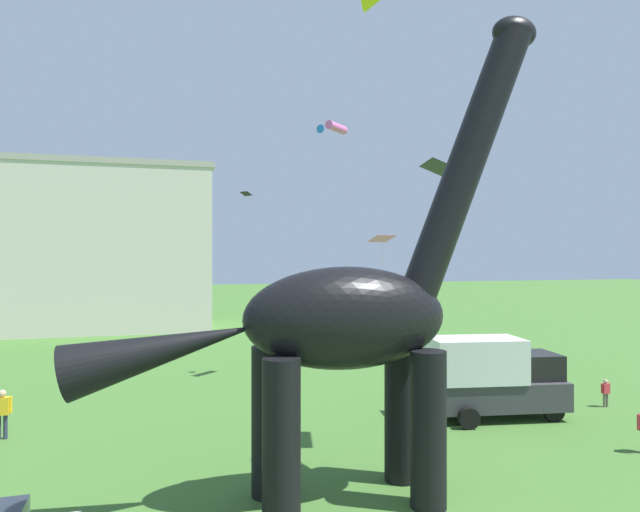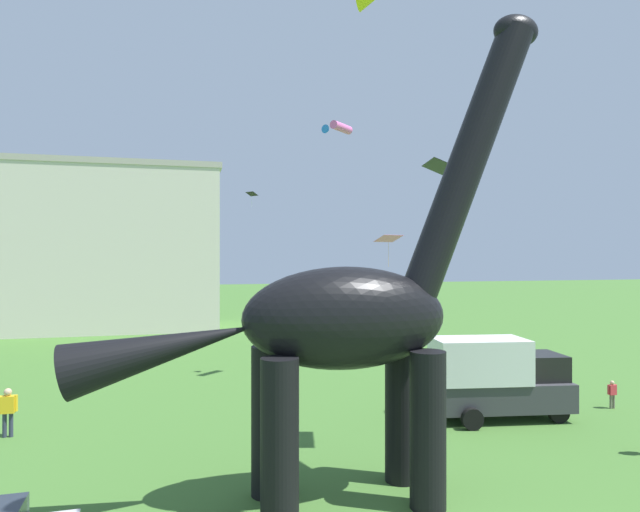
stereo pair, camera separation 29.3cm
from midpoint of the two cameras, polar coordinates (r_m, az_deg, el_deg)
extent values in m
cylinder|color=black|center=(16.58, 8.90, -15.51)|extent=(0.93, 0.93, 4.00)
cylinder|color=black|center=(15.03, 11.65, -17.15)|extent=(0.93, 0.93, 4.00)
cylinder|color=black|center=(15.54, -4.79, -16.56)|extent=(0.93, 0.93, 4.00)
cylinder|color=black|center=(13.88, -3.55, -18.61)|extent=(0.93, 0.93, 4.00)
ellipsoid|color=black|center=(14.57, 3.28, -6.39)|extent=(5.47, 2.36, 2.69)
cylinder|color=black|center=(16.14, 15.57, 9.60)|extent=(3.93, 1.01, 7.79)
ellipsoid|color=black|center=(17.89, 20.04, 20.96)|extent=(1.35, 0.84, 0.93)
cone|color=black|center=(14.00, -15.20, -9.19)|extent=(4.81, 1.35, 2.28)
cube|color=#38383D|center=(23.60, 18.16, -13.45)|extent=(5.85, 2.89, 1.10)
cube|color=black|center=(24.40, 21.90, -10.48)|extent=(2.05, 2.17, 1.00)
cube|color=silver|center=(22.92, 16.48, -10.28)|extent=(3.84, 2.51, 1.70)
cylinder|color=black|center=(25.67, 20.80, -13.61)|extent=(0.83, 0.37, 0.80)
cylinder|color=black|center=(24.02, 23.76, -14.55)|extent=(0.83, 0.37, 0.80)
cylinder|color=black|center=(23.81, 13.23, -14.69)|extent=(0.83, 0.37, 0.80)
cylinder|color=black|center=(22.03, 15.84, -15.90)|extent=(0.83, 0.37, 0.80)
cylinder|color=#6B6056|center=(27.07, 28.10, -13.13)|extent=(0.10, 0.10, 0.58)
cylinder|color=#6B6056|center=(27.17, 28.32, -13.08)|extent=(0.10, 0.10, 0.58)
cube|color=#D1333D|center=(27.01, 28.21, -12.07)|extent=(0.32, 0.19, 0.41)
sphere|color=tan|center=(26.95, 28.21, -11.46)|extent=(0.18, 0.18, 0.18)
cylinder|color=#D1333D|center=(26.89, 27.92, -12.09)|extent=(0.08, 0.08, 0.39)
cylinder|color=#D1333D|center=(27.13, 28.50, -11.98)|extent=(0.08, 0.08, 0.39)
cylinder|color=#2D3347|center=(23.25, -29.47, -14.97)|extent=(0.14, 0.14, 0.86)
cylinder|color=#2D3347|center=(23.20, -28.95, -15.01)|extent=(0.14, 0.14, 0.86)
cube|color=yellow|center=(23.05, -29.21, -13.23)|extent=(0.46, 0.29, 0.61)
sphere|color=tan|center=(22.95, -29.21, -12.16)|extent=(0.27, 0.27, 0.27)
cylinder|color=yellow|center=(22.98, -28.55, -13.19)|extent=(0.11, 0.11, 0.58)
cylinder|color=pink|center=(29.24, 2.51, 13.12)|extent=(1.45, 1.39, 0.44)
cone|color=#287AE5|center=(29.67, 1.04, 12.92)|extent=(0.60, 0.61, 0.46)
cube|color=black|center=(33.49, -6.80, 6.39)|extent=(0.76, 0.80, 0.22)
cylinder|color=white|center=(33.44, -6.80, 5.66)|extent=(0.01, 0.01, 0.66)
cube|color=pink|center=(37.10, 7.31, 1.80)|extent=(1.94, 1.64, 0.45)
cylinder|color=orange|center=(37.08, 7.31, 0.14)|extent=(0.01, 0.01, 1.66)
cube|color=black|center=(18.72, 13.30, 8.68)|extent=(1.53, 1.93, 0.51)
cylinder|color=green|center=(18.58, 13.30, 5.27)|extent=(0.01, 0.01, 1.72)
cube|color=beige|center=(52.02, -22.25, 0.56)|extent=(21.33, 8.14, 13.96)
cube|color=#ABA396|center=(52.60, -22.25, 8.46)|extent=(21.76, 8.30, 0.50)
camera|label=1|loc=(0.15, -89.45, 0.00)|focal=31.00mm
camera|label=2|loc=(0.15, 90.55, 0.00)|focal=31.00mm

